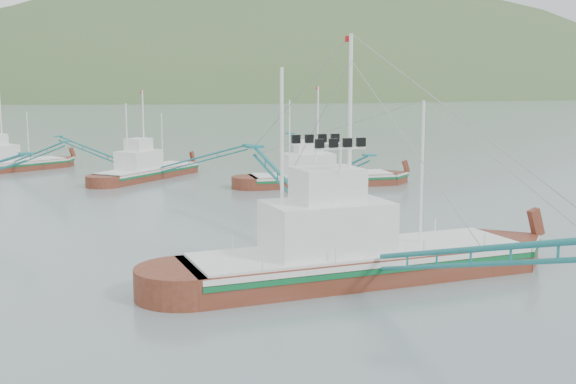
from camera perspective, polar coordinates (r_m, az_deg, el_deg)
name	(u,v)px	position (r m, az deg, el deg)	size (l,w,h in m)	color
ground	(343,270)	(36.82, 4.35, -6.18)	(1200.00, 1200.00, 0.00)	slate
main_boat	(354,241)	(34.89, 5.24, -3.84)	(17.48, 30.90, 12.54)	#5B2313
bg_boat_far	(147,159)	(72.37, -11.12, 2.61)	(16.98, 20.48, 9.29)	#5B2313
bg_boat_right	(321,167)	(66.15, 2.62, 2.01)	(13.77, 23.75, 9.76)	#5B2313
bg_boat_extra	(6,154)	(82.40, -21.40, 2.80)	(13.05, 22.10, 9.29)	#5B2313
headland_right	(310,95)	(528.08, 1.79, 7.65)	(684.00, 432.00, 306.00)	#3B532B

